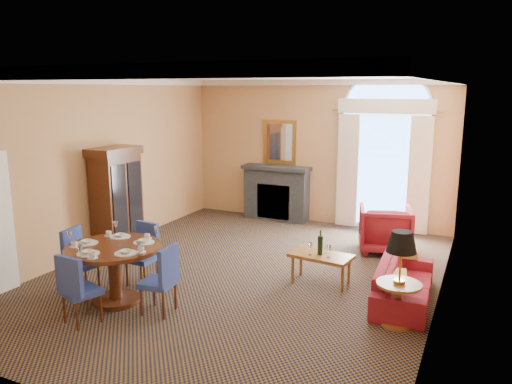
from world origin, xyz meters
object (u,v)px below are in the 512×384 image
at_px(sofa, 404,283).
at_px(side_table, 400,266).
at_px(coffee_table, 321,256).
at_px(armchair, 385,229).
at_px(dining_table, 114,261).
at_px(armoire, 117,201).

bearing_deg(sofa, side_table, -179.85).
distance_m(sofa, coffee_table, 1.30).
bearing_deg(armchair, coffee_table, 58.56).
xyz_separation_m(coffee_table, side_table, (1.33, -0.92, 0.35)).
bearing_deg(coffee_table, side_table, -27.53).
relative_size(dining_table, armchair, 1.40).
distance_m(sofa, armchair, 2.27).
bearing_deg(armchair, dining_table, 37.27).
bearing_deg(dining_table, coffee_table, 38.03).
distance_m(armoire, armchair, 5.04).
bearing_deg(side_table, coffee_table, 145.26).
distance_m(dining_table, coffee_table, 3.10).
bearing_deg(dining_table, armoire, 129.09).
height_order(dining_table, sofa, dining_table).
xyz_separation_m(armoire, dining_table, (1.55, -1.90, -0.32)).
bearing_deg(sofa, armoire, 85.47).
relative_size(armoire, armchair, 2.05).
bearing_deg(sofa, coffee_table, 81.62).
height_order(armchair, side_table, side_table).
bearing_deg(armoire, coffee_table, 0.08).
height_order(armoire, coffee_table, armoire).
bearing_deg(dining_table, armchair, 52.45).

